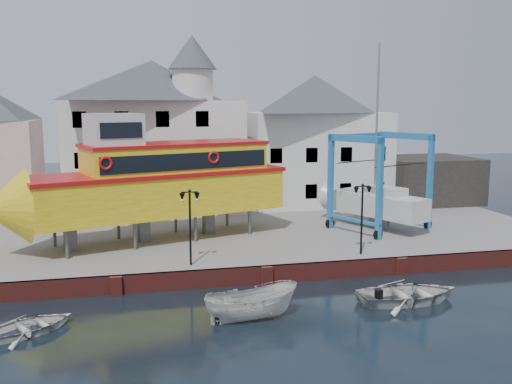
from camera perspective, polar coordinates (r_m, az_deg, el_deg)
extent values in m
plane|color=black|center=(31.58, 1.07, -9.18)|extent=(140.00, 140.00, 0.00)
cube|color=slate|center=(41.83, -2.56, -3.96)|extent=(44.00, 22.00, 1.00)
cube|color=maroon|center=(31.54, 1.02, -8.25)|extent=(44.00, 0.25, 1.00)
cube|color=maroon|center=(30.54, -13.82, -9.10)|extent=(0.60, 0.36, 1.00)
cube|color=maroon|center=(31.38, 1.10, -8.34)|extent=(0.60, 0.36, 1.00)
cube|color=maroon|center=(34.13, 14.35, -7.20)|extent=(0.60, 0.36, 1.00)
cube|color=silver|center=(47.88, -10.14, 3.60)|extent=(14.00, 8.00, 9.00)
pyramid|color=#353943|center=(47.72, -10.34, 10.91)|extent=(14.00, 8.00, 3.20)
cube|color=black|center=(44.38, -16.89, -0.83)|extent=(1.00, 0.08, 1.20)
cube|color=black|center=(44.26, -13.01, -0.70)|extent=(1.00, 0.08, 1.20)
cube|color=black|center=(44.35, -9.14, -0.57)|extent=(1.00, 0.08, 1.20)
cube|color=black|center=(44.63, -5.29, -0.43)|extent=(1.00, 0.08, 1.20)
cube|color=black|center=(43.99, -17.06, 3.02)|extent=(1.00, 0.08, 1.20)
cube|color=black|center=(43.87, -13.15, 3.17)|extent=(1.00, 0.08, 1.20)
cube|color=black|center=(43.96, -9.23, 3.29)|extent=(1.00, 0.08, 1.20)
cube|color=black|center=(44.25, -5.35, 3.41)|extent=(1.00, 0.08, 1.20)
cube|color=black|center=(43.81, -17.24, 6.93)|extent=(1.00, 0.08, 1.20)
cube|color=black|center=(43.69, -13.29, 7.08)|extent=(1.00, 0.08, 1.20)
cube|color=black|center=(43.78, -9.33, 7.20)|extent=(1.00, 0.08, 1.20)
cube|color=black|center=(44.07, -5.40, 7.29)|extent=(1.00, 0.08, 1.20)
cylinder|color=silver|center=(45.56, -6.35, 10.60)|extent=(3.20, 3.20, 2.40)
cone|color=#353943|center=(45.70, -6.40, 13.73)|extent=(3.80, 3.80, 2.60)
cube|color=silver|center=(51.03, 5.78, 3.45)|extent=(12.00, 8.00, 8.00)
pyramid|color=#353943|center=(50.81, 5.88, 9.75)|extent=(12.00, 8.00, 3.20)
cube|color=black|center=(46.27, 2.01, -0.07)|extent=(1.00, 0.08, 1.20)
cube|color=black|center=(47.12, 5.54, 0.06)|extent=(1.00, 0.08, 1.20)
cube|color=black|center=(48.15, 8.93, 0.18)|extent=(1.00, 0.08, 1.20)
cube|color=black|center=(49.33, 12.17, 0.30)|extent=(1.00, 0.08, 1.20)
cube|color=black|center=(45.90, 2.03, 3.64)|extent=(1.00, 0.08, 1.20)
cube|color=black|center=(46.76, 5.59, 3.69)|extent=(1.00, 0.08, 1.20)
cube|color=black|center=(47.79, 9.01, 3.74)|extent=(1.00, 0.08, 1.20)
cube|color=black|center=(48.98, 12.28, 3.77)|extent=(1.00, 0.08, 1.20)
cube|color=black|center=(53.51, 16.64, 1.21)|extent=(8.00, 7.00, 4.00)
cylinder|color=black|center=(31.25, -6.60, -3.73)|extent=(0.12, 0.12, 4.00)
cube|color=black|center=(30.87, -6.67, -0.01)|extent=(0.90, 0.06, 0.06)
sphere|color=black|center=(30.86, -6.67, 0.12)|extent=(0.16, 0.16, 0.16)
cone|color=black|center=(30.88, -7.39, -0.53)|extent=(0.32, 0.32, 0.45)
sphere|color=silver|center=(30.90, -7.39, -0.86)|extent=(0.18, 0.18, 0.18)
cone|color=black|center=(30.96, -5.92, -0.48)|extent=(0.32, 0.32, 0.45)
sphere|color=silver|center=(30.99, -5.92, -0.81)|extent=(0.18, 0.18, 0.18)
cylinder|color=black|center=(33.79, 10.53, -2.86)|extent=(0.12, 0.12, 4.00)
cube|color=black|center=(33.44, 10.63, 0.58)|extent=(0.90, 0.06, 0.06)
sphere|color=black|center=(33.43, 10.63, 0.70)|extent=(0.16, 0.16, 0.16)
cone|color=black|center=(33.32, 9.98, 0.10)|extent=(0.32, 0.32, 0.45)
sphere|color=silver|center=(33.35, 9.97, -0.21)|extent=(0.18, 0.18, 0.18)
cone|color=black|center=(33.64, 11.24, 0.14)|extent=(0.32, 0.32, 0.45)
sphere|color=silver|center=(33.66, 11.23, -0.16)|extent=(0.18, 0.18, 0.18)
cylinder|color=#59595E|center=(34.27, -18.41, -4.96)|extent=(0.25, 0.25, 1.72)
cylinder|color=#59595E|center=(37.34, -19.50, -3.90)|extent=(0.25, 0.25, 1.72)
cylinder|color=#59595E|center=(35.31, -12.02, -4.30)|extent=(0.25, 0.25, 1.72)
cylinder|color=#59595E|center=(38.30, -13.59, -3.32)|extent=(0.25, 0.25, 1.72)
cylinder|color=#59595E|center=(36.76, -6.08, -3.63)|extent=(0.25, 0.25, 1.72)
cylinder|color=#59595E|center=(39.64, -8.04, -2.75)|extent=(0.25, 0.25, 1.72)
cylinder|color=#59595E|center=(38.58, -0.65, -2.98)|extent=(0.25, 0.25, 1.72)
cylinder|color=#59595E|center=(41.33, -2.90, -2.19)|extent=(0.25, 0.25, 1.72)
cube|color=#59595E|center=(35.92, -18.08, -4.32)|extent=(0.83, 0.76, 1.72)
cube|color=#59595E|center=(37.16, -11.15, -3.61)|extent=(0.83, 0.76, 1.72)
cube|color=#59595E|center=(38.90, -4.77, -2.91)|extent=(0.83, 0.76, 1.72)
cube|color=gold|center=(37.16, -9.59, -0.23)|extent=(16.64, 9.14, 2.53)
cone|color=gold|center=(34.93, -23.94, -1.46)|extent=(3.76, 4.93, 4.36)
cube|color=#AE1010|center=(36.97, -9.64, 1.88)|extent=(17.03, 9.42, 0.25)
cube|color=gold|center=(37.31, -8.03, 3.22)|extent=(12.13, 7.28, 1.84)
cube|color=black|center=(35.50, -6.78, 3.05)|extent=(10.50, 3.48, 1.03)
cube|color=black|center=(39.13, -9.17, 3.54)|extent=(10.50, 3.48, 1.03)
cube|color=#AE1010|center=(37.23, -8.06, 4.79)|extent=(12.38, 7.46, 0.21)
cube|color=silver|center=(35.80, -14.06, 5.96)|extent=(3.77, 3.77, 2.09)
cube|color=black|center=(34.34, -13.32, 6.03)|extent=(2.40, 0.84, 0.92)
torus|color=#AE1010|center=(33.66, -14.81, 2.80)|extent=(0.81, 0.40, 0.80)
torus|color=#AE1010|center=(36.17, -4.26, 3.47)|extent=(0.81, 0.40, 0.80)
cube|color=#195EA3|center=(37.44, 12.24, 0.26)|extent=(0.44, 0.44, 6.62)
cylinder|color=black|center=(38.00, 12.09, -4.19)|extent=(0.70, 0.49, 0.66)
cube|color=#195EA3|center=(40.38, 7.47, 1.01)|extent=(0.44, 0.44, 6.62)
cylinder|color=black|center=(40.89, 7.39, -3.13)|extent=(0.70, 0.49, 0.66)
cube|color=#195EA3|center=(41.65, 16.99, 0.93)|extent=(0.44, 0.44, 6.62)
cylinder|color=black|center=(42.14, 16.81, -3.09)|extent=(0.70, 0.49, 0.66)
cube|color=#195EA3|center=(44.31, 12.36, 1.57)|extent=(0.44, 0.44, 6.62)
cylinder|color=black|center=(44.77, 12.23, -2.22)|extent=(0.70, 0.49, 0.66)
cube|color=#195EA3|center=(38.56, 9.89, 5.28)|extent=(2.29, 4.43, 0.46)
cube|color=#195EA3|center=(39.28, 9.68, -2.77)|extent=(2.20, 4.39, 0.20)
cube|color=#195EA3|center=(42.65, 14.77, 5.45)|extent=(2.29, 4.43, 0.46)
cube|color=#195EA3|center=(43.31, 14.48, -1.84)|extent=(2.20, 4.39, 0.20)
cube|color=#195EA3|center=(42.01, 10.14, 5.56)|extent=(5.29, 2.69, 0.33)
cube|color=silver|center=(41.12, 12.23, -1.25)|extent=(4.96, 7.35, 1.51)
cone|color=silver|center=(43.90, 8.03, -0.50)|extent=(2.61, 2.29, 2.18)
cube|color=#59595E|center=(41.32, 12.18, -2.73)|extent=(0.92, 1.64, 0.66)
cube|color=silver|center=(40.65, 12.79, 0.10)|extent=(2.57, 3.21, 0.57)
cylinder|color=#99999E|center=(40.82, 12.00, 7.11)|extent=(0.21, 0.21, 10.41)
cube|color=black|center=(39.65, 14.25, 2.63)|extent=(4.66, 2.24, 0.05)
cube|color=black|center=(41.82, 10.58, 3.07)|extent=(4.66, 2.24, 0.05)
imported|color=silver|center=(26.70, -0.44, -12.63)|extent=(4.68, 2.28, 1.73)
imported|color=silver|center=(29.92, 14.97, -10.53)|extent=(5.22, 3.75, 1.07)
imported|color=silver|center=(27.14, -21.70, -12.92)|extent=(4.67, 4.26, 0.79)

